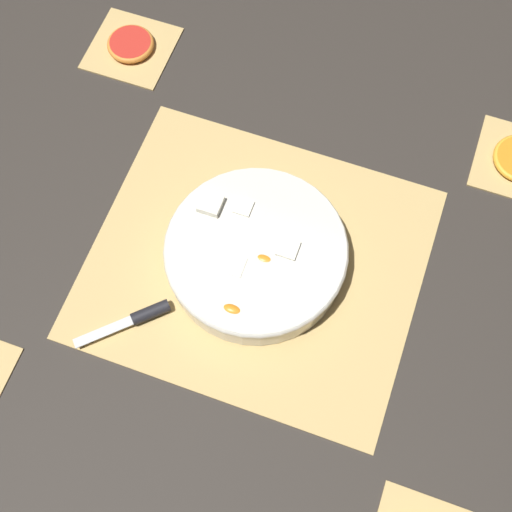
# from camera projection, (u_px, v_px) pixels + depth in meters

# --- Properties ---
(ground_plane) EXTENTS (6.00, 6.00, 0.00)m
(ground_plane) POSITION_uv_depth(u_px,v_px,m) (256.00, 263.00, 1.04)
(ground_plane) COLOR #2D2823
(bamboo_mat_center) EXTENTS (0.47, 0.41, 0.01)m
(bamboo_mat_center) POSITION_uv_depth(u_px,v_px,m) (256.00, 262.00, 1.04)
(bamboo_mat_center) COLOR tan
(bamboo_mat_center) RESTS_ON ground_plane
(coaster_mat_near_right) EXTENTS (0.14, 0.14, 0.01)m
(coaster_mat_near_right) POSITION_uv_depth(u_px,v_px,m) (131.00, 48.00, 1.19)
(coaster_mat_near_right) COLOR tan
(coaster_mat_near_right) RESTS_ON ground_plane
(fruit_salad_bowl) EXTENTS (0.26, 0.26, 0.07)m
(fruit_salad_bowl) POSITION_uv_depth(u_px,v_px,m) (256.00, 252.00, 1.01)
(fruit_salad_bowl) COLOR silver
(fruit_salad_bowl) RESTS_ON bamboo_mat_center
(paring_knife) EXTENTS (0.11, 0.11, 0.02)m
(paring_knife) POSITION_uv_depth(u_px,v_px,m) (146.00, 314.00, 1.00)
(paring_knife) COLOR silver
(paring_knife) RESTS_ON bamboo_mat_center
(grapefruit_slice) EXTENTS (0.08, 0.08, 0.01)m
(grapefruit_slice) POSITION_uv_depth(u_px,v_px,m) (131.00, 44.00, 1.19)
(grapefruit_slice) COLOR red
(grapefruit_slice) RESTS_ON coaster_mat_near_right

